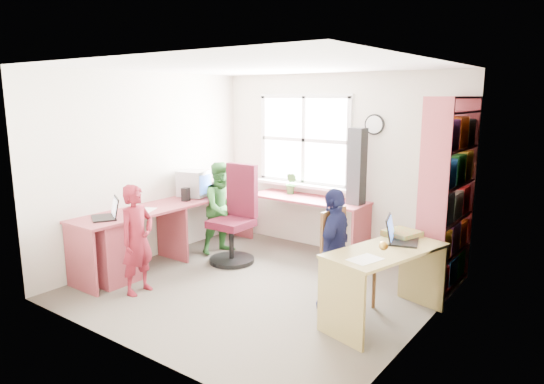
% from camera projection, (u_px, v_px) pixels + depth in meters
% --- Properties ---
extents(room, '(3.64, 3.44, 2.44)m').
position_uv_depth(room, '(264.00, 179.00, 5.24)').
color(room, '#4A433A').
rests_on(room, ground).
extents(l_desk, '(2.38, 2.95, 0.75)m').
position_uv_depth(l_desk, '(159.00, 235.00, 5.86)').
color(l_desk, '#9E3F47').
rests_on(l_desk, ground).
extents(right_desk, '(0.86, 1.34, 0.71)m').
position_uv_depth(right_desk, '(385.00, 269.00, 4.52)').
color(right_desk, '#9F8D4F').
rests_on(right_desk, ground).
extents(bookshelf, '(0.30, 1.02, 2.10)m').
position_uv_depth(bookshelf, '(447.00, 200.00, 5.20)').
color(bookshelf, '#9E3F47').
rests_on(bookshelf, ground).
extents(swivel_chair, '(0.59, 0.59, 1.25)m').
position_uv_depth(swivel_chair, '(236.00, 220.00, 6.20)').
color(swivel_chair, black).
rests_on(swivel_chair, ground).
extents(wooden_chair, '(0.47, 0.47, 1.00)m').
position_uv_depth(wooden_chair, '(343.00, 256.00, 4.83)').
color(wooden_chair, brown).
rests_on(wooden_chair, ground).
extents(crt_monitor, '(0.43, 0.40, 0.36)m').
position_uv_depth(crt_monitor, '(194.00, 184.00, 6.57)').
color(crt_monitor, '#A7A6AA').
rests_on(crt_monitor, l_desk).
extents(laptop_left, '(0.44, 0.42, 0.24)m').
position_uv_depth(laptop_left, '(108.00, 213.00, 5.45)').
color(laptop_left, black).
rests_on(laptop_left, l_desk).
extents(laptop_right, '(0.39, 0.43, 0.25)m').
position_uv_depth(laptop_right, '(398.00, 236.00, 4.69)').
color(laptop_right, black).
rests_on(laptop_right, right_desk).
extents(speaker_a, '(0.11, 0.11, 0.17)m').
position_uv_depth(speaker_a, '(186.00, 194.00, 6.33)').
color(speaker_a, black).
rests_on(speaker_a, l_desk).
extents(speaker_b, '(0.08, 0.08, 0.16)m').
position_uv_depth(speaker_b, '(211.00, 188.00, 6.80)').
color(speaker_b, black).
rests_on(speaker_b, l_desk).
extents(cd_tower, '(0.21, 0.19, 0.96)m').
position_uv_depth(cd_tower, '(357.00, 166.00, 6.08)').
color(cd_tower, black).
rests_on(cd_tower, l_desk).
extents(game_box, '(0.38, 0.38, 0.06)m').
position_uv_depth(game_box, '(402.00, 234.00, 4.87)').
color(game_box, red).
rests_on(game_box, right_desk).
extents(paper_a, '(0.35, 0.39, 0.00)m').
position_uv_depth(paper_a, '(143.00, 211.00, 5.81)').
color(paper_a, white).
rests_on(paper_a, l_desk).
extents(paper_b, '(0.27, 0.33, 0.00)m').
position_uv_depth(paper_b, '(365.00, 259.00, 4.19)').
color(paper_b, white).
rests_on(paper_b, right_desk).
extents(potted_plant, '(0.19, 0.17, 0.31)m').
position_uv_depth(potted_plant, '(291.00, 183.00, 6.75)').
color(potted_plant, '#2C6B2A').
rests_on(potted_plant, l_desk).
extents(person_red, '(0.32, 0.46, 1.19)m').
position_uv_depth(person_red, '(137.00, 239.00, 5.18)').
color(person_red, maroon).
rests_on(person_red, ground).
extents(person_green, '(0.62, 0.71, 1.24)m').
position_uv_depth(person_green, '(223.00, 208.00, 6.53)').
color(person_green, '#2C692A').
rests_on(person_green, ground).
extents(person_navy, '(0.43, 0.76, 1.22)m').
position_uv_depth(person_navy, '(334.00, 248.00, 4.83)').
color(person_navy, '#13163C').
rests_on(person_navy, ground).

